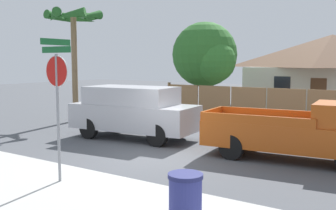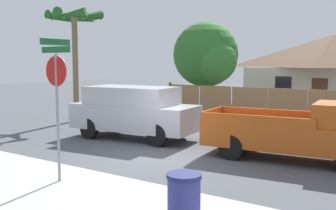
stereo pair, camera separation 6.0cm
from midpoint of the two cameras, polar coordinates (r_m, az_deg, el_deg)
ground_plane at (r=12.12m, az=-2.13°, el=-7.73°), size 80.00×80.00×0.00m
sidewalk_strip at (r=9.55m, az=-15.20°, el=-11.78°), size 36.00×3.20×0.01m
wooden_fence at (r=19.48m, az=16.91°, el=-0.16°), size 13.42×0.12×1.78m
house at (r=27.62m, az=22.79°, el=4.74°), size 10.23×7.06×4.69m
oak_tree at (r=22.77m, az=5.83°, el=7.08°), size 3.93×3.75×5.23m
palm_tree at (r=20.06m, az=-13.34°, el=11.09°), size 2.69×2.89×5.45m
red_suv at (r=15.07m, az=-4.90°, el=-0.82°), size 5.03×2.39×2.00m
orange_pickup at (r=12.25m, az=18.95°, el=-3.75°), size 5.40×2.35×1.78m
stop_sign at (r=9.82m, az=-15.68°, el=2.87°), size 0.99×0.89×3.48m
trash_bin at (r=7.35m, az=2.57°, el=-13.32°), size 0.65×0.65×0.92m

